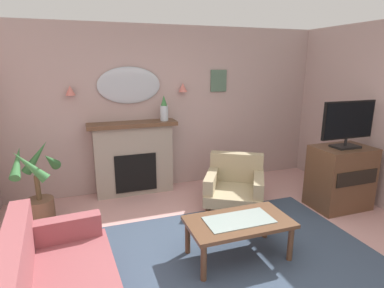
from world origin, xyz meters
TOP-DOWN VIEW (x-y plane):
  - floor at (0.00, 0.00)m, footprint 6.20×6.15m
  - wall_back at (0.00, 2.63)m, footprint 6.20×0.10m
  - patterned_rug at (0.00, 0.20)m, footprint 3.20×2.40m
  - fireplace at (-0.66, 2.40)m, footprint 1.36×0.36m
  - mantel_vase_centre at (-0.16, 2.38)m, footprint 0.13×0.13m
  - wall_mirror at (-0.66, 2.55)m, footprint 0.96×0.06m
  - wall_sconce_left at (-1.51, 2.50)m, footprint 0.14×0.14m
  - wall_sconce_right at (0.19, 2.50)m, footprint 0.14×0.14m
  - framed_picture at (0.84, 2.56)m, footprint 0.28×0.03m
  - coffee_table at (0.10, 0.29)m, footprint 1.10×0.60m
  - floral_couch at (-1.71, -0.01)m, footprint 0.98×1.77m
  - armchair_near_fireplace at (0.68, 1.53)m, footprint 1.11×1.11m
  - tv_cabinet at (2.05, 0.92)m, footprint 0.80×0.57m
  - tv_flatscreen at (2.05, 0.90)m, footprint 0.84×0.24m
  - potted_plant_tall_palm at (-2.00, 1.87)m, footprint 0.58×0.56m

SIDE VIEW (x-z plane):
  - floor at x=0.00m, z-range -0.10..0.00m
  - patterned_rug at x=0.00m, z-range 0.00..0.01m
  - armchair_near_fireplace at x=0.68m, z-range -0.05..0.66m
  - floral_couch at x=-1.71m, z-range -0.06..0.70m
  - coffee_table at x=0.10m, z-range 0.16..0.61m
  - tv_cabinet at x=2.05m, z-range 0.00..0.90m
  - potted_plant_tall_palm at x=-2.00m, z-range -0.06..1.01m
  - fireplace at x=-0.66m, z-range -0.01..1.15m
  - tv_flatscreen at x=2.05m, z-range 0.92..1.57m
  - wall_back at x=0.00m, z-range 0.00..2.62m
  - mantel_vase_centre at x=-0.16m, z-range 1.14..1.54m
  - wall_sconce_left at x=-1.51m, z-range 1.59..1.73m
  - wall_sconce_right at x=0.19m, z-range 1.59..1.73m
  - wall_mirror at x=-0.66m, z-range 1.43..1.99m
  - framed_picture at x=0.84m, z-range 1.57..1.93m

